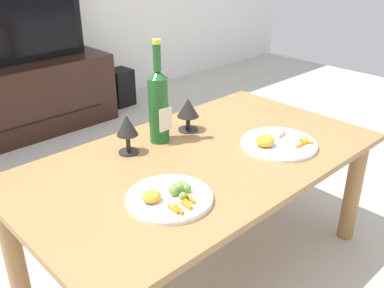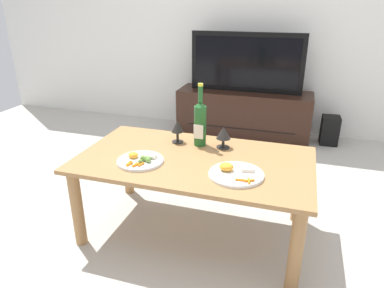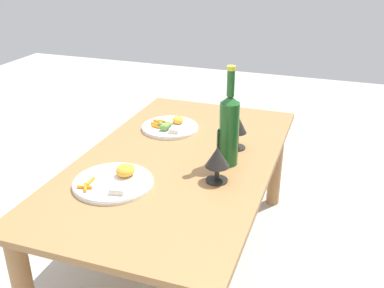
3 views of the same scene
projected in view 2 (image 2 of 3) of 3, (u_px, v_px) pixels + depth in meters
The scene contains 11 objects.
ground_plane at pixel (194, 230), 2.24m from camera, with size 6.40×6.40×0.00m, color #B7B2A8.
back_wall at pixel (254, 8), 3.61m from camera, with size 6.40×0.10×2.60m, color silver.
dining_table at pixel (194, 170), 2.08m from camera, with size 1.37×0.77×0.51m.
tv_stand at pixel (243, 114), 3.74m from camera, with size 1.39×0.42×0.49m.
tv_screen at pixel (246, 63), 3.53m from camera, with size 1.15×0.05×0.60m.
floor_speaker at pixel (330, 130), 3.55m from camera, with size 0.17×0.17×0.29m, color black.
wine_bottle at pixel (200, 122), 2.18m from camera, with size 0.08×0.08×0.40m.
goblet_left at pixel (177, 127), 2.24m from camera, with size 0.08×0.08×0.15m.
goblet_right at pixel (223, 134), 2.16m from camera, with size 0.09×0.09×0.14m.
dinner_plate_left at pixel (141, 160), 1.99m from camera, with size 0.27×0.27×0.05m.
dinner_plate_right at pixel (236, 173), 1.84m from camera, with size 0.29×0.29×0.05m.
Camera 2 is at (0.55, -1.78, 1.37)m, focal length 32.59 mm.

